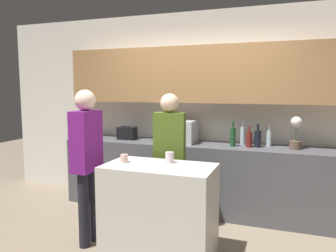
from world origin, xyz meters
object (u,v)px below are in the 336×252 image
object	(u,v)px
cup_1	(170,157)
person_center	(170,152)
bottle_1	(243,135)
potted_plant	(296,133)
bottle_2	(249,139)
microwave	(177,131)
bottle_3	(258,138)
bottle_0	(233,137)
cup_0	(124,158)
person_left	(87,154)
bottle_4	(269,138)
toaster	(127,133)

from	to	relation	value
cup_1	person_center	xyz separation A→B (m)	(-0.15, 0.42, -0.03)
bottle_1	person_center	bearing A→B (deg)	-127.43
potted_plant	cup_1	world-z (taller)	potted_plant
bottle_1	person_center	size ratio (longest dim) A/B	0.21
bottle_2	person_center	world-z (taller)	person_center
microwave	bottle_1	bearing A→B (deg)	7.01
potted_plant	bottle_2	distance (m)	0.55
bottle_1	person_center	distance (m)	1.14
potted_plant	bottle_2	bearing A→B (deg)	-174.85
cup_1	person_center	world-z (taller)	person_center
bottle_3	person_center	xyz separation A→B (m)	(-0.89, -0.78, -0.08)
bottle_0	bottle_3	distance (m)	0.30
potted_plant	cup_0	xyz separation A→B (m)	(-1.61, -1.34, -0.16)
person_left	person_center	bearing A→B (deg)	127.59
bottle_2	bottle_4	world-z (taller)	bottle_4
potted_plant	bottle_3	size ratio (longest dim) A/B	1.38
person_left	person_center	distance (m)	0.90
bottle_1	cup_0	xyz separation A→B (m)	(-0.97, -1.45, -0.08)
bottle_4	person_left	bearing A→B (deg)	-140.20
bottle_1	person_center	world-z (taller)	person_center
potted_plant	bottle_3	world-z (taller)	potted_plant
potted_plant	person_left	xyz separation A→B (m)	(-2.05, -1.34, -0.14)
cup_0	bottle_2	bearing A→B (deg)	50.39
bottle_3	bottle_1	bearing A→B (deg)	149.07
bottle_1	person_left	distance (m)	2.02
person_center	cup_1	bearing A→B (deg)	100.23
potted_plant	bottle_1	world-z (taller)	potted_plant
person_left	person_center	world-z (taller)	person_left
bottle_1	bottle_3	world-z (taller)	bottle_1
bottle_1	person_left	size ratio (longest dim) A/B	0.20
microwave	bottle_2	size ratio (longest dim) A/B	1.98
bottle_3	person_left	size ratio (longest dim) A/B	0.18
bottle_1	person_left	world-z (taller)	person_left
microwave	bottle_3	bearing A→B (deg)	-0.56
bottle_2	cup_0	size ratio (longest dim) A/B	3.33
person_left	person_center	xyz separation A→B (m)	(0.72, 0.55, -0.03)
bottle_0	bottle_2	distance (m)	0.20
person_left	person_center	size ratio (longest dim) A/B	1.03
microwave	bottle_1	distance (m)	0.88
person_center	bottle_4	bearing A→B (deg)	-147.87
microwave	potted_plant	bearing A→B (deg)	0.06
bottle_4	bottle_3	bearing A→B (deg)	-139.21
bottle_4	cup_1	bearing A→B (deg)	-123.47
bottle_3	person_left	world-z (taller)	person_left
toaster	potted_plant	world-z (taller)	potted_plant
bottle_2	bottle_3	size ratio (longest dim) A/B	0.92
toaster	bottle_0	distance (m)	1.52
bottle_1	bottle_0	bearing A→B (deg)	-121.88
bottle_3	bottle_4	size ratio (longest dim) A/B	1.06
toaster	bottle_0	xyz separation A→B (m)	(1.52, -0.06, 0.03)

